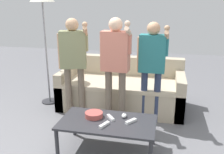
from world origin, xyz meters
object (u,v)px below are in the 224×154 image
couch (122,90)px  coffee_table (108,124)px  player_right (152,61)px  floor_lamp (42,2)px  game_remote_wand_spare (111,118)px  game_remote_wand_near (131,121)px  player_left (73,57)px  snack_bowl (94,115)px  player_center (115,59)px  game_remote_nunchuk (124,115)px  game_remote_wand_far (104,125)px

couch → coffee_table: 1.34m
couch → player_right: 0.91m
floor_lamp → player_right: size_ratio=1.33×
couch → game_remote_wand_spare: couch is taller
coffee_table → player_right: (0.42, 0.89, 0.56)m
player_right → game_remote_wand_near: 1.01m
game_remote_wand_spare → floor_lamp: bearing=139.2°
player_left → floor_lamp: bearing=146.0°
snack_bowl → floor_lamp: (-1.16, 1.16, 1.26)m
snack_bowl → player_right: bearing=53.9°
coffee_table → floor_lamp: bearing=137.3°
coffee_table → player_center: size_ratio=0.73×
game_remote_wand_near → game_remote_wand_spare: same height
player_left → game_remote_wand_spare: size_ratio=10.70×
game_remote_wand_spare → game_remote_nunchuk: bearing=26.2°
couch → game_remote_wand_near: bearing=-75.5°
floor_lamp → game_remote_wand_near: bearing=-37.0°
game_remote_wand_near → game_remote_wand_far: 0.31m
snack_bowl → game_remote_wand_spare: snack_bowl is taller
game_remote_wand_spare → coffee_table: bearing=-107.3°
player_right → game_remote_wand_near: (-0.15, -0.86, -0.50)m
snack_bowl → coffee_table: bearing=-21.0°
couch → game_remote_wand_spare: 1.29m
coffee_table → game_remote_wand_near: size_ratio=7.75×
coffee_table → game_remote_wand_near: 0.27m
game_remote_wand_near → player_right: bearing=79.9°
player_right → coffee_table: bearing=-115.1°
game_remote_wand_far → game_remote_nunchuk: bearing=56.0°
game_remote_nunchuk → game_remote_wand_near: bearing=-48.5°
player_center → floor_lamp: bearing=158.5°
coffee_table → game_remote_wand_spare: size_ratio=7.91×
player_right → game_remote_wand_spare: bearing=-115.7°
game_remote_nunchuk → game_remote_wand_far: size_ratio=0.56×
game_remote_nunchuk → game_remote_wand_spare: 0.16m
couch → player_center: player_center is taller
coffee_table → snack_bowl: 0.21m
coffee_table → player_left: 1.20m
snack_bowl → game_remote_wand_spare: size_ratio=1.52×
coffee_table → game_remote_wand_far: size_ratio=6.95×
snack_bowl → game_remote_wand_near: size_ratio=1.49×
coffee_table → game_remote_wand_spare: game_remote_wand_spare is taller
couch → game_remote_wand_far: size_ratio=12.62×
floor_lamp → coffee_table: bearing=-42.7°
player_left → player_center: player_center is taller
floor_lamp → player_left: (0.65, -0.44, -0.75)m
player_left → game_remote_wand_near: player_left is taller
snack_bowl → player_left: size_ratio=0.14×
coffee_table → snack_bowl: size_ratio=5.21×
player_left → game_remote_wand_near: 1.33m
player_right → player_left: bearing=-175.2°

